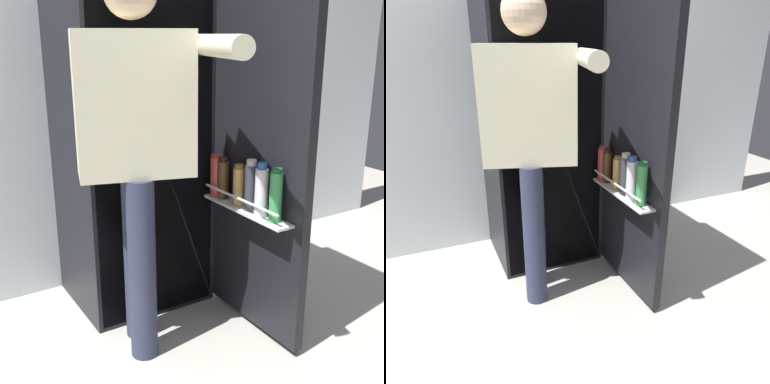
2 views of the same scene
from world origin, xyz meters
The scene contains 4 objects.
ground_plane centered at (0.00, 0.00, 0.00)m, with size 6.70×6.70×0.00m, color #B7B2A8.
kitchen_wall centered at (0.00, 0.87, 1.31)m, with size 4.40×0.10×2.63m, color silver.
refrigerator centered at (0.03, 0.48, 0.91)m, with size 0.71×1.21×1.81m.
person centered at (-0.18, 0.07, 0.99)m, with size 0.57×0.84×1.64m.
Camera 1 is at (-1.06, -1.75, 1.38)m, focal length 46.62 mm.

